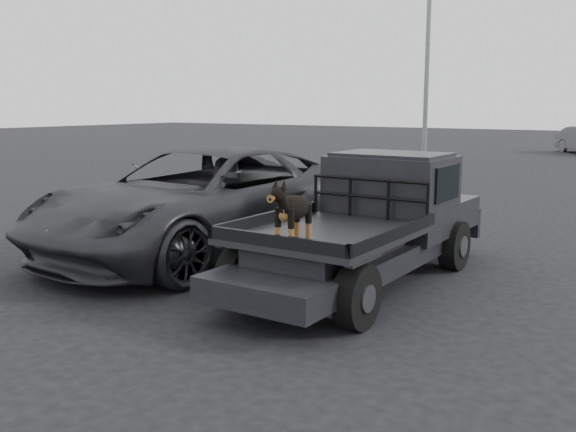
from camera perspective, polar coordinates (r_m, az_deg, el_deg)
The scene contains 6 objects.
ground at distance 7.87m, azimuth 3.86°, elevation -8.76°, with size 120.00×120.00×0.00m, color black.
flatbed_ute at distance 9.12m, azimuth 6.52°, elevation -3.19°, with size 2.00×5.40×0.92m, color black, non-canonical shape.
ute_cab at distance 9.81m, azimuth 9.17°, elevation 3.01°, with size 1.72×1.30×0.88m, color black, non-canonical shape.
headache_rack at distance 9.16m, azimuth 7.18°, elevation 1.54°, with size 1.80×0.08×0.55m, color black, non-canonical shape.
dog at distance 7.32m, azimuth 0.48°, elevation 0.26°, with size 0.32×0.60×0.74m, color black, non-canonical shape.
parked_suv at distance 10.99m, azimuth -7.46°, elevation 1.35°, with size 2.97×6.45×1.79m, color #2B2B2F.
Camera 1 is at (3.70, -6.48, 2.52)m, focal length 40.00 mm.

